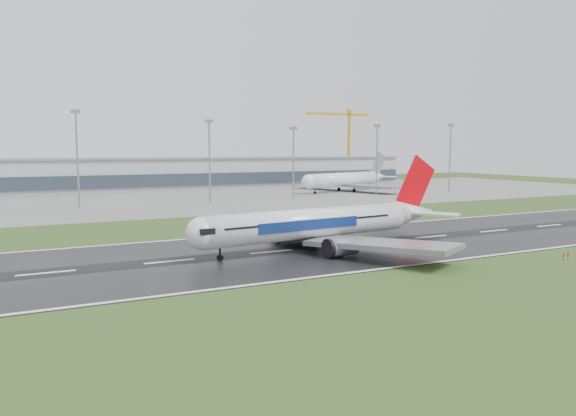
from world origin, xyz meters
TOP-DOWN VIEW (x-y plane):
  - ground at (0.00, 0.00)m, footprint 520.00×520.00m
  - runway at (0.00, 0.00)m, footprint 400.00×45.00m
  - apron at (0.00, 125.00)m, footprint 400.00×130.00m
  - terminal at (0.00, 185.00)m, footprint 240.00×36.00m
  - main_airliner at (-28.14, -1.03)m, footprint 65.60×63.06m
  - parked_airliner at (55.74, 121.95)m, footprint 77.54×74.85m
  - tower_crane at (108.21, 200.00)m, footprint 46.00×2.91m
  - floodmast_1 at (-65.51, 100.00)m, footprint 0.64×0.64m
  - floodmast_2 at (-19.16, 100.00)m, footprint 0.64×0.64m
  - floodmast_3 at (16.26, 100.00)m, footprint 0.64×0.64m
  - floodmast_4 at (57.51, 100.00)m, footprint 0.64×0.64m
  - floodmast_5 at (100.03, 100.00)m, footprint 0.64×0.64m

SIDE VIEW (x-z plane):
  - ground at x=0.00m, z-range 0.00..0.00m
  - apron at x=0.00m, z-range 0.00..0.08m
  - runway at x=0.00m, z-range 0.00..0.10m
  - terminal at x=0.00m, z-range 0.00..15.00m
  - main_airliner at x=-28.14m, z-range 0.10..17.79m
  - parked_airliner at x=55.74m, z-range 0.08..18.33m
  - floodmast_3 at x=16.26m, z-range 0.00..27.83m
  - floodmast_4 at x=57.51m, z-range 0.00..29.66m
  - floodmast_2 at x=-19.16m, z-range 0.00..29.79m
  - floodmast_5 at x=100.03m, z-range 0.00..30.78m
  - floodmast_1 at x=-65.51m, z-range 0.00..31.89m
  - tower_crane at x=108.21m, z-range 0.00..45.30m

